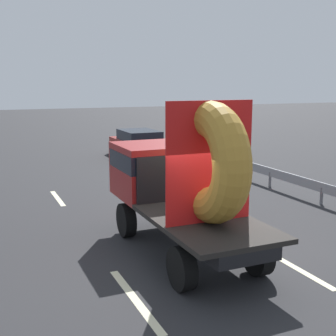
# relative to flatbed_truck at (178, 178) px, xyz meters

# --- Properties ---
(ground_plane) EXTENTS (120.00, 120.00, 0.00)m
(ground_plane) POSITION_rel_flatbed_truck_xyz_m (0.25, -1.07, -1.69)
(ground_plane) COLOR #28282B
(flatbed_truck) EXTENTS (2.02, 5.25, 3.52)m
(flatbed_truck) POSITION_rel_flatbed_truck_xyz_m (0.00, 0.00, 0.00)
(flatbed_truck) COLOR black
(flatbed_truck) RESTS_ON ground_plane
(distant_sedan) EXTENTS (1.88, 4.40, 1.43)m
(distant_sedan) POSITION_rel_flatbed_truck_xyz_m (3.59, 12.63, -0.92)
(distant_sedan) COLOR black
(distant_sedan) RESTS_ON ground_plane
(guardrail) EXTENTS (0.10, 10.97, 0.71)m
(guardrail) POSITION_rel_flatbed_truck_xyz_m (5.86, 3.07, -1.17)
(guardrail) COLOR gray
(guardrail) RESTS_ON ground_plane
(lane_dash_left_near) EXTENTS (0.16, 2.64, 0.01)m
(lane_dash_left_near) POSITION_rel_flatbed_truck_xyz_m (-1.79, -2.02, -1.69)
(lane_dash_left_near) COLOR beige
(lane_dash_left_near) RESTS_ON ground_plane
(lane_dash_left_far) EXTENTS (0.16, 2.15, 0.01)m
(lane_dash_left_far) POSITION_rel_flatbed_truck_xyz_m (-1.79, 5.85, -1.69)
(lane_dash_left_far) COLOR beige
(lane_dash_left_far) RESTS_ON ground_plane
(lane_dash_right_near) EXTENTS (0.16, 2.08, 0.01)m
(lane_dash_right_near) POSITION_rel_flatbed_truck_xyz_m (1.79, -2.17, -1.69)
(lane_dash_right_near) COLOR beige
(lane_dash_right_near) RESTS_ON ground_plane
(lane_dash_right_far) EXTENTS (0.16, 2.87, 0.01)m
(lane_dash_right_far) POSITION_rel_flatbed_truck_xyz_m (1.79, 6.07, -1.69)
(lane_dash_right_far) COLOR beige
(lane_dash_right_far) RESTS_ON ground_plane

